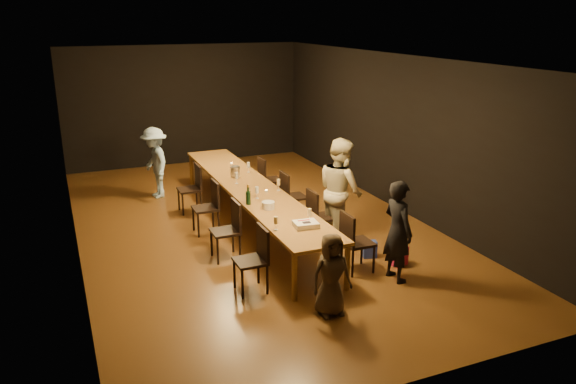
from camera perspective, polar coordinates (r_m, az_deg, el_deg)
name	(u,v)px	position (r m, az deg, el deg)	size (l,w,h in m)	color
ground	(251,226)	(10.35, -3.73, -3.42)	(10.00, 10.00, 0.00)	#462711
room_shell	(249,113)	(9.79, -3.97, 7.99)	(6.04, 10.04, 3.02)	black
table	(251,189)	(10.12, -3.81, 0.29)	(0.90, 6.00, 0.75)	brown
chair_right_0	(358,242)	(8.47, 7.11, -5.04)	(0.42, 0.42, 0.93)	black
chair_right_1	(322,216)	(9.45, 3.51, -2.48)	(0.42, 0.42, 0.93)	black
chair_right_2	(294,196)	(10.48, 0.61, -0.40)	(0.42, 0.42, 0.93)	black
chair_right_3	(271,179)	(11.54, -1.77, 1.30)	(0.42, 0.42, 0.93)	black
chair_left_0	(250,260)	(7.82, -3.85, -6.94)	(0.42, 0.42, 0.93)	black
chair_left_1	(225,231)	(8.87, -6.41, -3.94)	(0.42, 0.42, 0.93)	black
chair_left_2	(205,208)	(9.96, -8.40, -1.58)	(0.42, 0.42, 0.93)	black
chair_left_3	(189,189)	(11.07, -10.00, 0.31)	(0.42, 0.42, 0.93)	black
woman_birthday	(398,231)	(8.18, 11.08, -3.91)	(0.55, 0.36, 1.50)	black
woman_tan	(340,190)	(9.43, 5.35, 0.17)	(0.87, 0.68, 1.78)	beige
man_blue	(155,163)	(12.05, -13.35, 2.91)	(0.96, 0.55, 1.49)	#92B8E2
child	(331,275)	(7.22, 4.43, -8.37)	(0.54, 0.35, 1.10)	#3F3223
gift_bag_red	(400,256)	(8.87, 11.32, -6.44)	(0.25, 0.13, 0.29)	#DC2163
gift_bag_blue	(370,249)	(9.08, 8.29, -5.77)	(0.22, 0.14, 0.27)	#2840AF
birthday_cake	(306,224)	(8.18, 1.81, -3.31)	(0.37, 0.30, 0.08)	white
plate_stack	(268,205)	(8.92, -2.03, -1.35)	(0.21, 0.21, 0.12)	silver
champagne_bottle	(248,195)	(9.11, -4.06, -0.26)	(0.08, 0.08, 0.33)	black
ice_bucket	(235,172)	(10.72, -5.40, 2.09)	(0.19, 0.19, 0.20)	silver
wineglass_0	(276,223)	(8.04, -1.24, -3.20)	(0.06, 0.06, 0.21)	beige
wineglass_1	(309,215)	(8.36, 2.19, -2.37)	(0.06, 0.06, 0.21)	beige
wineglass_2	(257,193)	(9.42, -3.18, -0.06)	(0.06, 0.06, 0.21)	silver
wineglass_3	(279,185)	(9.83, -0.97, 0.74)	(0.06, 0.06, 0.21)	beige
wineglass_4	(237,178)	(10.27, -5.24, 1.41)	(0.06, 0.06, 0.21)	silver
wineglass_5	(248,167)	(10.99, -4.04, 2.53)	(0.06, 0.06, 0.21)	silver
tealight_near	(306,222)	(8.33, 1.88, -3.10)	(0.05, 0.05, 0.03)	#B2B7B2
tealight_mid	(266,191)	(9.79, -2.22, 0.10)	(0.05, 0.05, 0.03)	#B2B7B2
tealight_far	(231,164)	(11.63, -5.77, 2.88)	(0.05, 0.05, 0.03)	#B2B7B2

